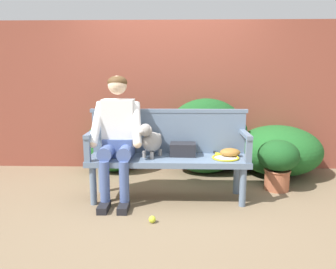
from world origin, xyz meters
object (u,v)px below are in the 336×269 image
(garden_bench, at_px, (168,163))
(dog_on_bench, at_px, (150,140))
(potted_plant, at_px, (278,160))
(tennis_racket, at_px, (224,157))
(sports_bag, at_px, (183,149))
(baseball_glove, at_px, (230,152))
(person_seated, at_px, (118,133))
(tennis_ball, at_px, (152,219))

(garden_bench, xyz_separation_m, dog_on_bench, (-0.19, -0.01, 0.25))
(dog_on_bench, relative_size, potted_plant, 0.63)
(tennis_racket, height_order, sports_bag, sports_bag)
(tennis_racket, xyz_separation_m, baseball_glove, (0.07, 0.07, 0.04))
(person_seated, relative_size, sports_bag, 4.80)
(dog_on_bench, bearing_deg, tennis_ball, -84.34)
(baseball_glove, distance_m, potted_plant, 0.68)
(garden_bench, height_order, tennis_racket, tennis_racket)
(dog_on_bench, relative_size, baseball_glove, 1.72)
(garden_bench, bearing_deg, potted_plant, 14.18)
(garden_bench, relative_size, dog_on_bench, 4.54)
(tennis_racket, bearing_deg, dog_on_bench, 179.92)
(sports_bag, bearing_deg, person_seated, -172.73)
(person_seated, xyz_separation_m, baseball_glove, (1.22, 0.07, -0.22))
(tennis_racket, distance_m, sports_bag, 0.45)
(baseball_glove, xyz_separation_m, sports_bag, (-0.52, 0.02, 0.03))
(person_seated, height_order, sports_bag, person_seated)
(tennis_racket, height_order, baseball_glove, baseball_glove)
(garden_bench, distance_m, potted_plant, 1.33)
(dog_on_bench, bearing_deg, person_seated, -179.65)
(baseball_glove, bearing_deg, potted_plant, 24.47)
(tennis_racket, relative_size, baseball_glove, 2.63)
(tennis_ball, bearing_deg, baseball_glove, 39.25)
(dog_on_bench, bearing_deg, potted_plant, 12.79)
(tennis_racket, bearing_deg, garden_bench, 178.97)
(dog_on_bench, height_order, tennis_racket, dog_on_bench)
(potted_plant, bearing_deg, sports_bag, -167.59)
(person_seated, height_order, tennis_ball, person_seated)
(dog_on_bench, xyz_separation_m, tennis_racket, (0.79, -0.00, -0.18))
(garden_bench, xyz_separation_m, sports_bag, (0.16, 0.08, 0.13))
(person_seated, bearing_deg, garden_bench, 1.27)
(garden_bench, distance_m, tennis_ball, 0.72)
(sports_bag, bearing_deg, potted_plant, 12.41)
(person_seated, xyz_separation_m, potted_plant, (1.83, 0.34, -0.38))
(tennis_racket, bearing_deg, sports_bag, 168.67)
(dog_on_bench, relative_size, sports_bag, 1.35)
(tennis_racket, relative_size, tennis_ball, 8.76)
(dog_on_bench, height_order, sports_bag, dog_on_bench)
(dog_on_bench, xyz_separation_m, sports_bag, (0.35, 0.09, -0.12))
(person_seated, height_order, dog_on_bench, person_seated)
(dog_on_bench, distance_m, baseball_glove, 0.88)
(baseball_glove, bearing_deg, garden_bench, -174.70)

